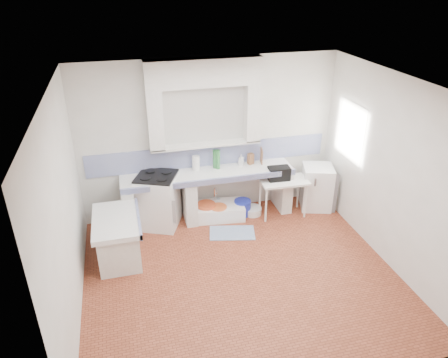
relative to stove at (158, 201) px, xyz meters
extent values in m
plane|color=brown|center=(1.00, -1.69, -0.46)|extent=(4.50, 4.50, 0.00)
plane|color=silver|center=(1.00, -1.69, 2.34)|extent=(4.50, 4.50, 0.00)
plane|color=silver|center=(1.00, 0.31, 0.94)|extent=(4.50, 0.00, 4.50)
plane|color=silver|center=(1.00, -3.69, 0.94)|extent=(4.50, 0.00, 4.50)
plane|color=silver|center=(-1.25, -1.69, 0.94)|extent=(0.00, 4.50, 4.50)
plane|color=silver|center=(3.25, -1.69, 0.94)|extent=(0.00, 4.50, 4.50)
cube|color=silver|center=(0.90, 0.19, 2.11)|extent=(1.90, 0.25, 0.45)
cube|color=#3A2112|center=(3.42, -0.49, 1.14)|extent=(0.35, 0.86, 1.06)
cube|color=white|center=(3.28, -0.49, 1.52)|extent=(0.01, 0.84, 0.24)
cube|color=white|center=(0.90, 0.01, 0.40)|extent=(3.00, 0.60, 0.08)
cube|color=navy|center=(0.90, -0.27, 0.40)|extent=(3.00, 0.04, 0.10)
cube|color=silver|center=(-0.50, 0.01, -0.05)|extent=(0.20, 0.55, 0.82)
cube|color=silver|center=(0.55, 0.01, -0.05)|extent=(0.20, 0.55, 0.82)
cube|color=silver|center=(2.30, 0.01, -0.05)|extent=(0.20, 0.55, 0.82)
cube|color=white|center=(-0.70, -0.79, 0.20)|extent=(0.70, 1.10, 0.08)
cube|color=silver|center=(-0.70, -0.79, -0.15)|extent=(0.60, 1.00, 0.62)
cube|color=navy|center=(-0.37, -0.79, 0.20)|extent=(0.04, 1.10, 0.10)
cube|color=navy|center=(1.00, 0.30, 0.64)|extent=(4.27, 0.03, 0.40)
cube|color=white|center=(0.00, 0.00, 0.00)|extent=(0.85, 0.84, 0.93)
cube|color=white|center=(1.04, -0.03, -0.35)|extent=(1.00, 0.62, 0.23)
cube|color=white|center=(2.21, -0.23, -0.12)|extent=(0.86, 0.50, 0.04)
cube|color=white|center=(2.92, -0.13, -0.05)|extent=(0.67, 0.67, 0.83)
cylinder|color=#C34E27|center=(0.84, -0.04, -0.31)|extent=(0.39, 0.39, 0.31)
cylinder|color=orange|center=(1.04, -0.13, -0.33)|extent=(0.39, 0.39, 0.28)
cylinder|color=#1D2AB1|center=(1.51, -0.05, -0.32)|extent=(0.35, 0.35, 0.28)
cylinder|color=white|center=(1.70, -0.09, -0.40)|extent=(0.39, 0.39, 0.13)
cylinder|color=silver|center=(0.89, 0.16, -0.33)|extent=(0.09, 0.09, 0.27)
cylinder|color=silver|center=(1.11, 0.16, -0.33)|extent=(0.09, 0.09, 0.27)
cube|color=black|center=(2.13, -0.18, 0.35)|extent=(0.39, 0.24, 0.24)
cylinder|color=#30793B|center=(1.05, 0.16, 0.60)|extent=(0.09, 0.09, 0.34)
cylinder|color=#30793B|center=(1.09, 0.12, 0.61)|extent=(0.10, 0.10, 0.35)
cube|color=#8E5C38|center=(1.71, 0.16, 0.54)|extent=(0.12, 0.11, 0.20)
cube|color=#8E5C38|center=(1.91, 0.16, 0.57)|extent=(0.06, 0.20, 0.28)
cylinder|color=white|center=(0.71, 0.16, 0.57)|extent=(0.14, 0.14, 0.26)
imported|color=white|center=(1.53, 0.15, 0.54)|extent=(0.12, 0.12, 0.21)
cube|color=navy|center=(1.16, -0.61, -0.46)|extent=(0.84, 0.60, 0.01)
camera|label=1|loc=(-0.46, -6.34, 3.58)|focal=33.49mm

